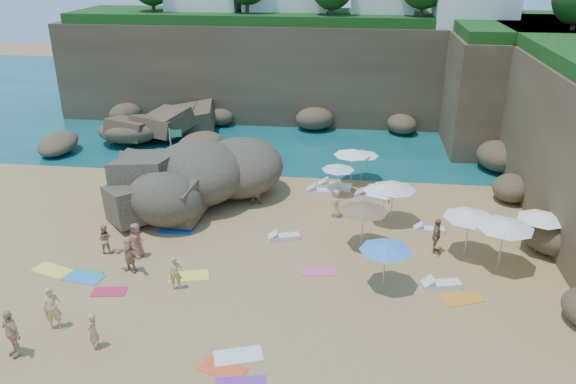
# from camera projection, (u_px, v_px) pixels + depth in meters

# --- Properties ---
(ground) EXTENTS (120.00, 120.00, 0.00)m
(ground) POSITION_uv_depth(u_px,v_px,m) (240.00, 252.00, 27.52)
(ground) COLOR tan
(ground) RESTS_ON ground
(seawater) EXTENTS (120.00, 120.00, 0.00)m
(seawater) POSITION_uv_depth(u_px,v_px,m) (302.00, 100.00, 54.81)
(seawater) COLOR #0C4751
(seawater) RESTS_ON ground
(cliff_back) EXTENTS (44.00, 8.00, 8.00)m
(cliff_back) POSITION_uv_depth(u_px,v_px,m) (319.00, 70.00, 48.44)
(cliff_back) COLOR brown
(cliff_back) RESTS_ON ground
(cliff_corner) EXTENTS (10.00, 12.00, 8.00)m
(cliff_corner) POSITION_uv_depth(u_px,v_px,m) (513.00, 88.00, 42.20)
(cliff_corner) COLOR brown
(cliff_corner) RESTS_ON ground
(rock_promontory) EXTENTS (12.00, 7.00, 2.00)m
(rock_promontory) POSITION_uv_depth(u_px,v_px,m) (142.00, 141.00, 43.32)
(rock_promontory) COLOR brown
(rock_promontory) RESTS_ON ground
(marina_masts) EXTENTS (3.10, 0.10, 6.00)m
(marina_masts) POSITION_uv_depth(u_px,v_px,m) (136.00, 66.00, 55.48)
(marina_masts) COLOR white
(marina_masts) RESTS_ON ground
(rock_outcrop) EXTENTS (9.09, 7.02, 3.50)m
(rock_outcrop) POSITION_uv_depth(u_px,v_px,m) (166.00, 202.00, 32.88)
(rock_outcrop) COLOR brown
(rock_outcrop) RESTS_ON ground
(flag_pole) EXTENTS (0.75, 0.17, 3.84)m
(flag_pole) POSITION_uv_depth(u_px,v_px,m) (173.00, 150.00, 33.87)
(flag_pole) COLOR silver
(flag_pole) RESTS_ON ground
(parasol_0) EXTENTS (2.07, 2.07, 1.96)m
(parasol_0) POSITION_uv_depth(u_px,v_px,m) (363.00, 153.00, 35.36)
(parasol_0) COLOR silver
(parasol_0) RESTS_ON ground
(parasol_1) EXTENTS (1.97, 1.97, 1.86)m
(parasol_1) POSITION_uv_depth(u_px,v_px,m) (338.00, 167.00, 33.34)
(parasol_1) COLOR silver
(parasol_1) RESTS_ON ground
(parasol_2) EXTENTS (2.30, 2.30, 2.17)m
(parasol_2) POSITION_uv_depth(u_px,v_px,m) (352.00, 152.00, 34.92)
(parasol_2) COLOR silver
(parasol_2) RESTS_ON ground
(parasol_4) EXTENTS (2.31, 2.31, 2.19)m
(parasol_4) POSITION_uv_depth(u_px,v_px,m) (385.00, 188.00, 29.72)
(parasol_4) COLOR silver
(parasol_4) RESTS_ON ground
(parasol_6) EXTENTS (2.45, 2.45, 2.32)m
(parasol_6) POSITION_uv_depth(u_px,v_px,m) (364.00, 208.00, 27.18)
(parasol_6) COLOR silver
(parasol_6) RESTS_ON ground
(parasol_7) EXTENTS (2.51, 2.51, 2.38)m
(parasol_7) POSITION_uv_depth(u_px,v_px,m) (470.00, 214.00, 26.38)
(parasol_7) COLOR silver
(parasol_7) RESTS_ON ground
(parasol_8) EXTENTS (2.27, 2.27, 2.15)m
(parasol_8) POSITION_uv_depth(u_px,v_px,m) (542.00, 216.00, 26.67)
(parasol_8) COLOR silver
(parasol_8) RESTS_ON ground
(parasol_9) EXTENTS (2.42, 2.42, 2.29)m
(parasol_9) POSITION_uv_depth(u_px,v_px,m) (393.00, 186.00, 29.72)
(parasol_9) COLOR silver
(parasol_9) RESTS_ON ground
(parasol_10) EXTENTS (2.28, 2.28, 2.16)m
(parasol_10) POSITION_uv_depth(u_px,v_px,m) (386.00, 247.00, 23.91)
(parasol_10) COLOR silver
(parasol_10) RESTS_ON ground
(parasol_11) EXTENTS (2.62, 2.62, 2.48)m
(parasol_11) POSITION_uv_depth(u_px,v_px,m) (505.00, 224.00, 25.26)
(parasol_11) COLOR silver
(parasol_11) RESTS_ON ground
(lounger_0) EXTENTS (1.88, 0.67, 0.29)m
(lounger_0) POSITION_uv_depth(u_px,v_px,m) (322.00, 192.00, 33.90)
(lounger_0) COLOR white
(lounger_0) RESTS_ON ground
(lounger_1) EXTENTS (1.57, 0.54, 0.24)m
(lounger_1) POSITION_uv_depth(u_px,v_px,m) (429.00, 230.00, 29.37)
(lounger_1) COLOR silver
(lounger_1) RESTS_ON ground
(lounger_2) EXTENTS (2.11, 0.86, 0.32)m
(lounger_2) POSITION_uv_depth(u_px,v_px,m) (335.00, 186.00, 34.63)
(lounger_2) COLOR white
(lounger_2) RESTS_ON ground
(lounger_3) EXTENTS (1.68, 1.02, 0.25)m
(lounger_3) POSITION_uv_depth(u_px,v_px,m) (284.00, 237.00, 28.61)
(lounger_3) COLOR silver
(lounger_3) RESTS_ON ground
(lounger_4) EXTENTS (2.07, 1.01, 0.31)m
(lounger_4) POSITION_uv_depth(u_px,v_px,m) (372.00, 197.00, 33.16)
(lounger_4) COLOR silver
(lounger_4) RESTS_ON ground
(lounger_5) EXTENTS (1.82, 1.00, 0.27)m
(lounger_5) POSITION_uv_depth(u_px,v_px,m) (441.00, 285.00, 24.54)
(lounger_5) COLOR white
(lounger_5) RESTS_ON ground
(towel_0) EXTENTS (1.91, 1.15, 0.03)m
(towel_0) POSITION_uv_depth(u_px,v_px,m) (83.00, 278.00, 25.31)
(towel_0) COLOR #268DCE
(towel_0) RESTS_ON ground
(towel_2) EXTENTS (1.85, 1.32, 0.03)m
(towel_2) POSITION_uv_depth(u_px,v_px,m) (222.00, 369.00, 19.82)
(towel_2) COLOR #FF5228
(towel_2) RESTS_ON ground
(towel_4) EXTENTS (1.99, 1.42, 0.03)m
(towel_4) POSITION_uv_depth(u_px,v_px,m) (52.00, 270.00, 25.89)
(towel_4) COLOR #FFF843
(towel_4) RESTS_ON ground
(towel_5) EXTENTS (1.96, 1.41, 0.03)m
(towel_5) POSITION_uv_depth(u_px,v_px,m) (238.00, 356.00, 20.46)
(towel_5) COLOR white
(towel_5) RESTS_ON ground
(towel_7) EXTENTS (1.58, 0.95, 0.03)m
(towel_7) POSITION_uv_depth(u_px,v_px,m) (109.00, 292.00, 24.28)
(towel_7) COLOR #CB2347
(towel_7) RESTS_ON ground
(towel_8) EXTENTS (1.77, 0.96, 0.03)m
(towel_8) POSITION_uv_depth(u_px,v_px,m) (176.00, 231.00, 29.51)
(towel_8) COLOR blue
(towel_8) RESTS_ON ground
(towel_9) EXTENTS (1.78, 1.08, 0.03)m
(towel_9) POSITION_uv_depth(u_px,v_px,m) (319.00, 271.00, 25.83)
(towel_9) COLOR #E65987
(towel_9) RESTS_ON ground
(towel_10) EXTENTS (1.97, 1.47, 0.03)m
(towel_10) POSITION_uv_depth(u_px,v_px,m) (461.00, 299.00, 23.79)
(towel_10) COLOR orange
(towel_10) RESTS_ON ground
(towel_11) EXTENTS (1.83, 0.98, 0.03)m
(towel_11) POSITION_uv_depth(u_px,v_px,m) (82.00, 275.00, 25.55)
(towel_11) COLOR green
(towel_11) RESTS_ON ground
(towel_12) EXTENTS (1.97, 1.36, 0.03)m
(towel_12) POSITION_uv_depth(u_px,v_px,m) (189.00, 276.00, 25.43)
(towel_12) COLOR #FDF042
(towel_12) RESTS_ON ground
(person_stand_0) EXTENTS (0.78, 0.66, 1.83)m
(person_stand_0) POSITION_uv_depth(u_px,v_px,m) (52.00, 308.00, 21.64)
(person_stand_0) COLOR #E1AB76
(person_stand_0) RESTS_ON ground
(person_stand_1) EXTENTS (0.81, 0.68, 1.49)m
(person_stand_1) POSITION_uv_depth(u_px,v_px,m) (104.00, 239.00, 27.13)
(person_stand_1) COLOR tan
(person_stand_1) RESTS_ON ground
(person_stand_2) EXTENTS (1.14, 0.59, 1.68)m
(person_stand_2) POSITION_uv_depth(u_px,v_px,m) (253.00, 152.00, 38.37)
(person_stand_2) COLOR #E89E84
(person_stand_2) RESTS_ON ground
(person_stand_3) EXTENTS (0.62, 1.12, 1.81)m
(person_stand_3) POSITION_uv_depth(u_px,v_px,m) (436.00, 236.00, 27.09)
(person_stand_3) COLOR #95684A
(person_stand_3) RESTS_ON ground
(person_stand_4) EXTENTS (0.78, 0.88, 1.58)m
(person_stand_4) POSITION_uv_depth(u_px,v_px,m) (336.00, 203.00, 30.85)
(person_stand_4) COLOR tan
(person_stand_4) RESTS_ON ground
(person_stand_5) EXTENTS (1.80, 0.86, 1.87)m
(person_stand_5) POSITION_uv_depth(u_px,v_px,m) (256.00, 189.00, 32.25)
(person_stand_5) COLOR tan
(person_stand_5) RESTS_ON ground
(person_stand_6) EXTENTS (0.40, 0.57, 1.50)m
(person_stand_6) POSITION_uv_depth(u_px,v_px,m) (93.00, 331.00, 20.61)
(person_stand_6) COLOR tan
(person_stand_6) RESTS_ON ground
(person_lie_1) EXTENTS (1.90, 2.18, 0.46)m
(person_lie_1) POSITION_uv_depth(u_px,v_px,m) (15.00, 350.00, 20.45)
(person_lie_1) COLOR #DDAB7E
(person_lie_1) RESTS_ON ground
(person_lie_2) EXTENTS (1.33, 1.89, 0.46)m
(person_lie_2) POSITION_uv_depth(u_px,v_px,m) (138.00, 252.00, 27.00)
(person_lie_2) COLOR #905348
(person_lie_2) RESTS_ON ground
(person_lie_3) EXTENTS (1.90, 1.98, 0.43)m
(person_lie_3) POSITION_uv_depth(u_px,v_px,m) (131.00, 267.00, 25.75)
(person_lie_3) COLOR tan
(person_lie_3) RESTS_ON ground
(person_lie_4) EXTENTS (0.97, 1.59, 0.36)m
(person_lie_4) POSITION_uv_depth(u_px,v_px,m) (177.00, 285.00, 24.45)
(person_lie_4) COLOR tan
(person_lie_4) RESTS_ON ground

